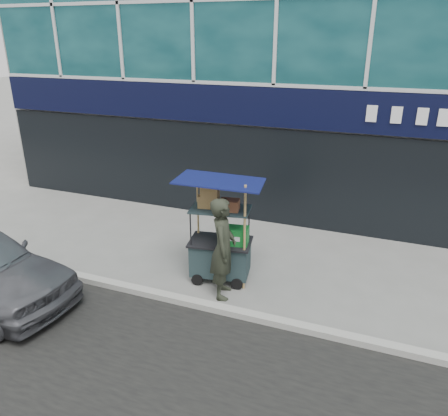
% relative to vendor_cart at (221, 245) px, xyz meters
% --- Properties ---
extents(ground, '(80.00, 80.00, 0.00)m').
position_rel_vendor_cart_xyz_m(ground, '(0.10, -0.85, -0.74)').
color(ground, slate).
rests_on(ground, ground).
extents(curb, '(80.00, 0.18, 0.12)m').
position_rel_vendor_cart_xyz_m(curb, '(0.10, -1.05, -0.68)').
color(curb, '#97988F').
rests_on(curb, ground).
extents(vendor_cart, '(1.72, 1.34, 2.10)m').
position_rel_vendor_cart_xyz_m(vendor_cart, '(0.00, 0.00, 0.00)').
color(vendor_cart, '#1B2B2F').
rests_on(vendor_cart, ground).
extents(vendor_man, '(0.62, 0.78, 1.89)m').
position_rel_vendor_cart_xyz_m(vendor_man, '(0.24, -0.51, 0.21)').
color(vendor_man, '#24281E').
rests_on(vendor_man, ground).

